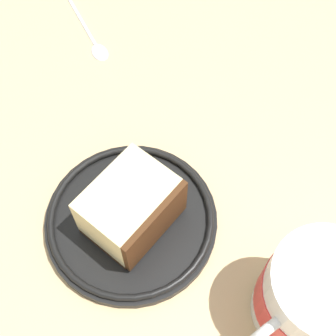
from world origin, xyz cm
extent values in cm
cube|color=tan|center=(0.00, 0.00, -1.13)|extent=(129.99, 129.99, 2.26)
cylinder|color=black|center=(-3.54, -4.85, 0.54)|extent=(17.41, 17.41, 1.08)
torus|color=black|center=(-3.54, -4.85, 1.42)|extent=(16.70, 16.70, 0.68)
cube|color=#472814|center=(-3.54, -4.85, 1.38)|extent=(9.82, 10.50, 0.60)
cube|color=beige|center=(-3.54, -4.85, 4.44)|extent=(9.82, 10.50, 5.51)
cube|color=#472814|center=(-0.70, -6.70, 4.44)|extent=(5.15, 7.46, 5.51)
cylinder|color=white|center=(13.40, -11.79, 5.05)|extent=(9.22, 9.22, 10.09)
cylinder|color=red|center=(13.40, -11.79, 4.39)|extent=(9.40, 9.40, 4.35)
cylinder|color=black|center=(13.40, -11.79, 7.95)|extent=(8.11, 8.11, 0.40)
torus|color=white|center=(9.87, -14.74, 5.05)|extent=(4.65, 4.10, 5.33)
ellipsoid|color=silver|center=(-10.98, 17.64, 0.40)|extent=(3.31, 3.61, 0.80)
cylinder|color=silver|center=(-14.74, 23.42, 0.25)|extent=(6.31, 9.33, 0.50)
camera|label=1|loc=(2.25, -23.28, 45.62)|focal=51.15mm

